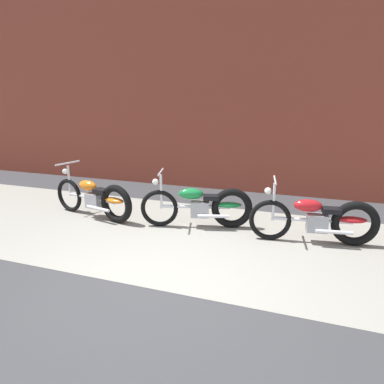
{
  "coord_description": "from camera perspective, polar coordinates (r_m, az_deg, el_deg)",
  "views": [
    {
      "loc": [
        1.81,
        -3.46,
        2.27
      ],
      "look_at": [
        -0.08,
        1.85,
        0.75
      ],
      "focal_mm": 32.91,
      "sensor_mm": 36.0,
      "label": 1
    }
  ],
  "objects": [
    {
      "name": "ground_plane",
      "position": [
        4.52,
        -7.21,
        -15.2
      ],
      "size": [
        80.0,
        80.0,
        0.0
      ],
      "primitive_type": "plane",
      "color": "#38383A"
    },
    {
      "name": "sidewalk_slab",
      "position": [
        5.97,
        0.36,
        -7.25
      ],
      "size": [
        36.0,
        3.5,
        0.01
      ],
      "primitive_type": "cube",
      "color": "gray",
      "rests_on": "ground"
    },
    {
      "name": "motorcycle_red",
      "position": [
        5.95,
        20.36,
        -4.24
      ],
      "size": [
        2.0,
        0.61,
        1.03
      ],
      "rotation": [
        0.0,
        0.0,
        3.3
      ],
      "color": "black",
      "rests_on": "ground"
    },
    {
      "name": "motorcycle_orange",
      "position": [
        6.99,
        -15.11,
        -1.0
      ],
      "size": [
        1.98,
        0.72,
        1.03
      ],
      "rotation": [
        0.0,
        0.0,
        2.93
      ],
      "color": "black",
      "rests_on": "ground"
    },
    {
      "name": "brick_building_wall",
      "position": [
        8.86,
        8.06,
        16.59
      ],
      "size": [
        36.0,
        0.5,
        5.04
      ],
      "primitive_type": "cube",
      "color": "brown",
      "rests_on": "ground"
    },
    {
      "name": "motorcycle_green",
      "position": [
        6.28,
        1.99,
        -2.28
      ],
      "size": [
        1.95,
        0.8,
        1.03
      ],
      "rotation": [
        0.0,
        0.0,
        3.43
      ],
      "color": "black",
      "rests_on": "ground"
    }
  ]
}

